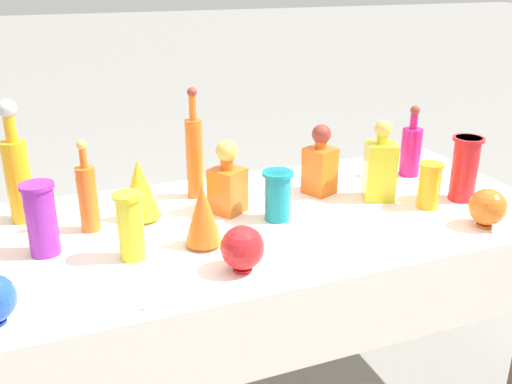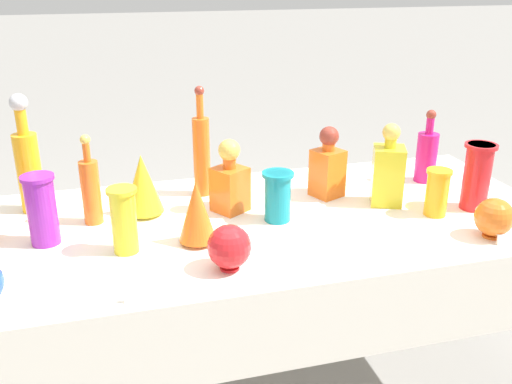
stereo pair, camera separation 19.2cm
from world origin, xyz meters
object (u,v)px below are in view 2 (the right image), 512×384
(cardboard_box_behind_left, at_px, (142,252))
(tall_bottle_2, at_px, (28,164))
(round_bowl_0, at_px, (494,217))
(tall_bottle_1, at_px, (427,155))
(fluted_vase_1, at_px, (143,184))
(tall_bottle_0, at_px, (91,189))
(slender_vase_5, at_px, (278,194))
(round_bowl_1, at_px, (229,247))
(slender_vase_0, at_px, (41,209))
(slender_vase_3, at_px, (124,218))
(square_decanter_1, at_px, (328,166))
(slender_vase_4, at_px, (437,191))
(tall_bottle_3, at_px, (202,152))
(slender_vase_1, at_px, (477,175))
(square_decanter_2, at_px, (230,181))
(square_decanter_0, at_px, (388,171))
(fluted_vase_0, at_px, (197,211))

(cardboard_box_behind_left, bearing_deg, tall_bottle_2, -118.52)
(tall_bottle_2, bearing_deg, round_bowl_0, -23.18)
(tall_bottle_1, xyz_separation_m, fluted_vase_1, (-1.12, -0.04, 0.00))
(tall_bottle_1, bearing_deg, tall_bottle_0, -177.15)
(slender_vase_5, bearing_deg, cardboard_box_behind_left, 112.10)
(tall_bottle_0, relative_size, round_bowl_1, 2.29)
(tall_bottle_2, distance_m, round_bowl_1, 0.83)
(tall_bottle_2, relative_size, round_bowl_1, 3.11)
(slender_vase_0, distance_m, slender_vase_3, 0.27)
(tall_bottle_0, xyz_separation_m, fluted_vase_1, (0.17, 0.03, -0.01))
(tall_bottle_1, xyz_separation_m, square_decanter_1, (-0.44, -0.04, 0.01))
(slender_vase_3, xyz_separation_m, cardboard_box_behind_left, (0.09, 1.12, -0.70))
(slender_vase_0, distance_m, slender_vase_4, 1.30)
(tall_bottle_3, height_order, round_bowl_0, tall_bottle_3)
(slender_vase_1, xyz_separation_m, round_bowl_1, (-0.94, -0.20, -0.06))
(square_decanter_2, xyz_separation_m, slender_vase_4, (0.68, -0.22, -0.02))
(square_decanter_2, xyz_separation_m, fluted_vase_1, (-0.30, 0.05, 0.00))
(square_decanter_2, height_order, cardboard_box_behind_left, square_decanter_2)
(tall_bottle_3, height_order, square_decanter_0, tall_bottle_3)
(square_decanter_0, distance_m, cardboard_box_behind_left, 1.48)
(square_decanter_0, height_order, cardboard_box_behind_left, square_decanter_0)
(slender_vase_4, xyz_separation_m, cardboard_box_behind_left, (-0.96, 1.13, -0.68))
(slender_vase_1, bearing_deg, fluted_vase_1, 167.30)
(round_bowl_1, bearing_deg, fluted_vase_0, 107.35)
(slender_vase_4, height_order, cardboard_box_behind_left, slender_vase_4)
(fluted_vase_0, xyz_separation_m, cardboard_box_behind_left, (-0.12, 1.12, -0.69))
(tall_bottle_1, height_order, fluted_vase_0, tall_bottle_1)
(slender_vase_4, height_order, fluted_vase_1, fluted_vase_1)
(tall_bottle_1, relative_size, fluted_vase_0, 1.41)
(slender_vase_4, bearing_deg, tall_bottle_3, 151.48)
(tall_bottle_1, distance_m, round_bowl_0, 0.52)
(slender_vase_3, xyz_separation_m, fluted_vase_0, (0.22, 0.00, -0.00))
(tall_bottle_1, bearing_deg, tall_bottle_2, 176.26)
(round_bowl_1, bearing_deg, tall_bottle_2, 134.04)
(square_decanter_0, bearing_deg, slender_vase_0, -179.13)
(round_bowl_1, bearing_deg, tall_bottle_3, 87.09)
(tall_bottle_2, bearing_deg, square_decanter_2, -15.32)
(slender_vase_5, bearing_deg, square_decanter_2, 138.09)
(tall_bottle_0, distance_m, tall_bottle_2, 0.26)
(slender_vase_3, bearing_deg, round_bowl_1, -34.11)
(slender_vase_0, relative_size, round_bowl_1, 1.66)
(round_bowl_0, relative_size, round_bowl_1, 0.97)
(tall_bottle_0, relative_size, square_decanter_0, 1.03)
(cardboard_box_behind_left, bearing_deg, slender_vase_3, -94.80)
(square_decanter_2, relative_size, fluted_vase_1, 1.21)
(tall_bottle_2, relative_size, tall_bottle_3, 1.01)
(fluted_vase_1, bearing_deg, square_decanter_1, -0.46)
(slender_vase_0, height_order, slender_vase_1, slender_vase_1)
(tall_bottle_0, height_order, square_decanter_2, tall_bottle_0)
(tall_bottle_3, xyz_separation_m, slender_vase_1, (0.91, -0.39, -0.04))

